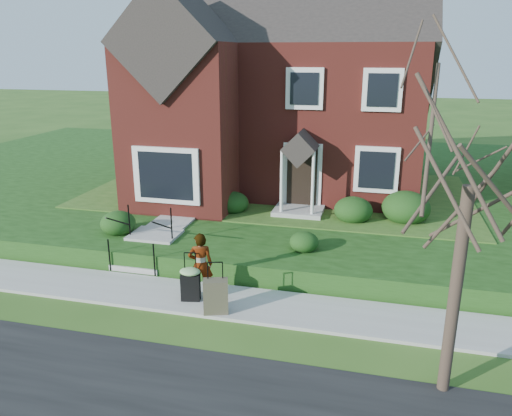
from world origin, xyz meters
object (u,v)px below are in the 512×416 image
(suitcase_olive, at_px, (216,296))
(woman, at_px, (201,265))
(tree_verge, at_px, (472,164))
(front_steps, at_px, (148,246))
(suitcase_black, at_px, (190,282))

(suitcase_olive, bearing_deg, woman, 113.02)
(suitcase_olive, xyz_separation_m, tree_verge, (4.72, -1.49, 3.59))
(front_steps, height_order, suitcase_olive, front_steps)
(front_steps, xyz_separation_m, suitcase_olive, (2.82, -2.44, 0.01))
(woman, height_order, tree_verge, tree_verge)
(front_steps, distance_m, suitcase_black, 2.88)
(front_steps, height_order, suitcase_black, front_steps)
(woman, relative_size, tree_verge, 0.27)
(front_steps, relative_size, woman, 1.26)
(front_steps, relative_size, tree_verge, 0.35)
(tree_verge, bearing_deg, woman, 157.72)
(suitcase_olive, bearing_deg, tree_verge, -35.32)
(woman, bearing_deg, tree_verge, 137.49)
(suitcase_olive, relative_size, tree_verge, 0.21)
(woman, distance_m, suitcase_black, 0.47)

